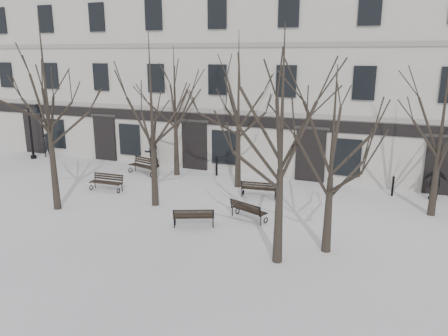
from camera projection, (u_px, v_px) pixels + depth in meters
The scene contains 20 objects.
ground at pixel (190, 222), 18.31m from camera, with size 100.00×100.00×0.00m, color white.
building at pixel (275, 74), 28.56m from camera, with size 40.40×10.20×11.40m.
tree_0 at pixel (46, 90), 18.50m from camera, with size 5.95×5.95×8.51m.
tree_1 at pixel (151, 101), 19.12m from camera, with size 5.41×5.41×7.73m.
tree_2 at pixel (282, 120), 13.59m from camera, with size 5.39×5.39×7.71m.
tree_3 at pixel (333, 139), 14.56m from camera, with size 4.55×4.55×6.50m.
tree_4 at pixel (175, 96), 24.27m from camera, with size 5.08×5.08×7.26m.
tree_5 at pixel (239, 92), 21.89m from camera, with size 5.59×5.59×7.99m.
tree_6 at pixel (444, 113), 17.95m from camera, with size 5.02×5.02×7.17m.
bench_0 at pixel (107, 182), 22.38m from camera, with size 1.74×0.70×0.86m.
bench_1 at pixel (194, 216), 17.64m from camera, with size 1.73×1.19×0.83m.
bench_2 at pixel (248, 210), 18.40m from camera, with size 1.74×1.16×0.84m.
bench_3 at pixel (144, 165), 25.47m from camera, with size 1.99×1.14×0.95m.
bench_4 at pixel (259, 188), 21.26m from camera, with size 1.78×0.83×0.87m.
lamp_post at pixel (33, 127), 28.73m from camera, with size 1.16×0.43×3.71m.
bollard_a at pixel (217, 165), 25.11m from camera, with size 0.15×0.15×1.16m.
bollard_b at pixel (393, 185), 21.48m from camera, with size 0.13×0.13×1.02m.
pedestrian_a at pixel (48, 157), 29.91m from camera, with size 0.58×0.38×1.58m, color black.
pedestrian_b at pixel (152, 167), 27.23m from camera, with size 0.90×0.70×1.86m, color black.
pedestrian_c at pixel (433, 200), 21.06m from camera, with size 1.06×0.44×1.81m, color black.
Camera 1 is at (7.65, -15.40, 6.83)m, focal length 35.00 mm.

